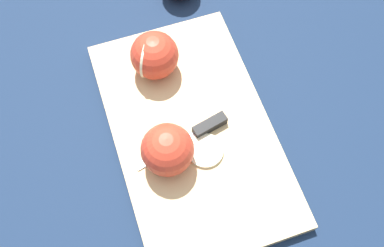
{
  "coord_description": "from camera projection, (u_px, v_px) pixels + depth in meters",
  "views": [
    {
      "loc": [
        0.26,
        -0.14,
        0.67
      ],
      "look_at": [
        0.0,
        0.0,
        0.04
      ],
      "focal_mm": 42.0,
      "sensor_mm": 36.0,
      "label": 1
    }
  ],
  "objects": [
    {
      "name": "ground_plane",
      "position": [
        192.0,
        134.0,
        0.73
      ],
      "size": [
        4.0,
        4.0,
        0.0
      ],
      "primitive_type": "plane",
      "color": "#14233D"
    },
    {
      "name": "cutting_board",
      "position": [
        192.0,
        131.0,
        0.73
      ],
      "size": [
        0.45,
        0.31,
        0.02
      ],
      "color": "tan",
      "rests_on": "ground_plane"
    },
    {
      "name": "apple_half_left",
      "position": [
        152.0,
        56.0,
        0.73
      ],
      "size": [
        0.08,
        0.08,
        0.08
      ],
      "rotation": [
        0.0,
        0.0,
        3.95
      ],
      "color": "red",
      "rests_on": "cutting_board"
    },
    {
      "name": "apple_half_right",
      "position": [
        168.0,
        150.0,
        0.66
      ],
      "size": [
        0.08,
        0.08,
        0.08
      ],
      "rotation": [
        0.0,
        0.0,
        1.21
      ],
      "color": "red",
      "rests_on": "cutting_board"
    },
    {
      "name": "knife",
      "position": [
        202.0,
        130.0,
        0.71
      ],
      "size": [
        0.02,
        0.16,
        0.02
      ],
      "rotation": [
        0.0,
        0.0,
        -1.52
      ],
      "color": "silver",
      "rests_on": "cutting_board"
    },
    {
      "name": "apple_slice",
      "position": [
        204.0,
        151.0,
        0.7
      ],
      "size": [
        0.06,
        0.06,
        0.01
      ],
      "color": "beige",
      "rests_on": "cutting_board"
    }
  ]
}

